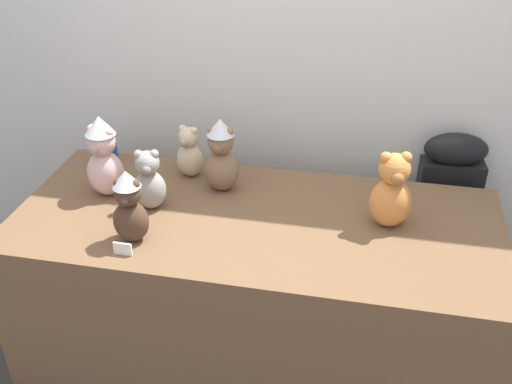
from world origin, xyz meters
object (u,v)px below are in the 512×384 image
Objects in this scene: display_table at (256,294)px; teddy_bear_ginger at (392,192)px; instrument_case at (442,225)px; teddy_bear_mocha at (221,156)px; teddy_bear_ash at (149,181)px; teddy_bear_sand at (189,153)px; teddy_bear_blush at (104,157)px; teddy_bear_cocoa at (129,207)px; party_cup_blue at (109,153)px.

teddy_bear_ginger is (0.51, 0.06, 0.54)m from display_table.
instrument_case is 3.08× the size of teddy_bear_ginger.
teddy_bear_mocha is 0.32m from teddy_bear_ash.
display_table is 0.68m from teddy_bear_sand.
teddy_bear_sand is (0.29, 0.23, -0.06)m from teddy_bear_blush.
teddy_bear_cocoa reaches higher than teddy_bear_ash.
teddy_bear_cocoa is 0.53m from teddy_bear_sand.
teddy_bear_blush is (-0.23, 0.30, 0.03)m from teddy_bear_cocoa.
teddy_bear_ash is (-0.01, 0.23, -0.02)m from teddy_bear_cocoa.
display_table is at bearing -14.06° from teddy_bear_ash.
teddy_bear_mocha is at bearing 26.54° from teddy_bear_blush.
party_cup_blue is (-0.57, 0.12, -0.10)m from teddy_bear_mocha.
teddy_bear_mocha is 2.98× the size of party_cup_blue.
teddy_bear_mocha reaches higher than teddy_bear_ash.
instrument_case is 1.25m from teddy_bear_sand.
teddy_bear_cocoa is at bearing -42.17° from teddy_bear_blush.
teddy_bear_cocoa reaches higher than instrument_case.
teddy_bear_blush is at bearing 125.29° from teddy_bear_cocoa.
teddy_bear_sand is (0.06, 0.53, -0.03)m from teddy_bear_cocoa.
teddy_bear_sand is (-0.36, 0.29, 0.50)m from display_table.
teddy_bear_mocha is 0.71m from teddy_bear_ginger.
teddy_bear_blush is at bearing 167.35° from teddy_bear_ginger.
teddy_bear_ginger reaches higher than teddy_bear_ash.
teddy_bear_blush is at bearing -67.86° from party_cup_blue.
display_table is 0.75m from teddy_bear_ginger.
teddy_bear_ash reaches higher than instrument_case.
teddy_bear_mocha is 0.49m from teddy_bear_cocoa.
teddy_bear_mocha is 0.92× the size of teddy_bear_blush.
display_table is 0.72m from teddy_bear_cocoa.
teddy_bear_blush is 0.23m from teddy_bear_ash.
teddy_bear_cocoa is (-0.23, -0.43, -0.02)m from teddy_bear_mocha.
teddy_bear_ginger is at bearing 6.54° from display_table.
teddy_bear_cocoa reaches higher than display_table.
teddy_bear_ash is at bearing -143.02° from teddy_bear_mocha.
teddy_bear_ginger reaches higher than teddy_bear_sand.
teddy_bear_cocoa reaches higher than teddy_bear_sand.
instrument_case is at bearing 29.36° from teddy_bear_blush.
teddy_bear_blush reaches higher than instrument_case.
teddy_bear_mocha is at bearing -12.30° from party_cup_blue.
display_table is 6.14× the size of teddy_bear_ginger.
teddy_bear_mocha reaches higher than teddy_bear_ginger.
teddy_bear_sand is at bearing -4.42° from party_cup_blue.
teddy_bear_blush is (-1.44, -0.49, 0.46)m from instrument_case.
party_cup_blue is (-1.27, 0.26, -0.09)m from teddy_bear_ginger.
teddy_bear_mocha is 1.38× the size of teddy_bear_sand.
teddy_bear_blush reaches higher than teddy_bear_mocha.
teddy_bear_ash is (-0.95, -0.06, -0.03)m from teddy_bear_ginger.
teddy_bear_blush is at bearing -165.79° from instrument_case.
display_table is 0.67m from teddy_bear_ash.
teddy_bear_sand is (-1.15, -0.27, 0.40)m from instrument_case.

